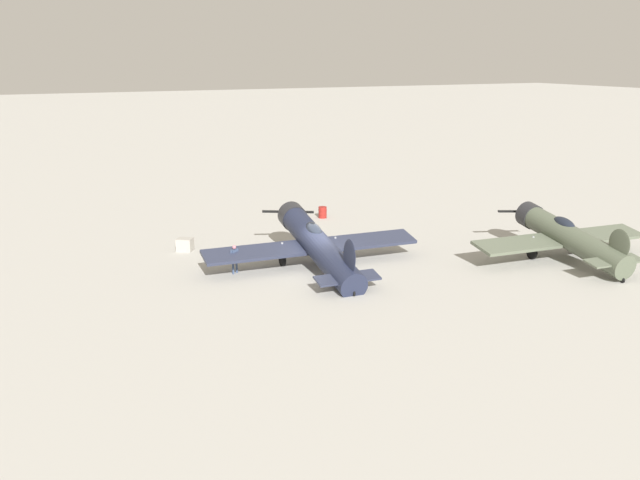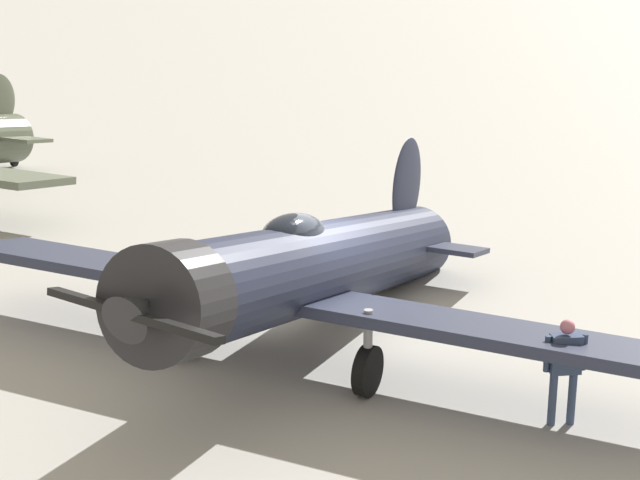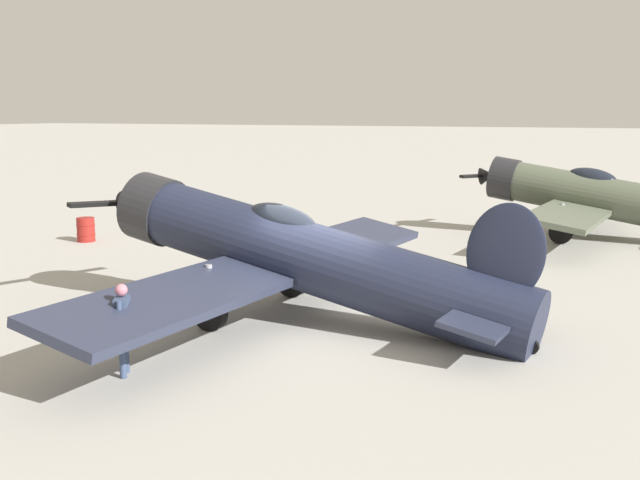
# 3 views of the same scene
# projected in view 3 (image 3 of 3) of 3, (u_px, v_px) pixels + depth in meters

# --- Properties ---
(ground_plane) EXTENTS (400.00, 400.00, 0.00)m
(ground_plane) POSITION_uv_depth(u_px,v_px,m) (320.00, 322.00, 16.42)
(ground_plane) COLOR #A8A59E
(airplane_foreground) EXTENTS (10.77, 12.78, 3.31)m
(airplane_foreground) POSITION_uv_depth(u_px,v_px,m) (299.00, 256.00, 16.43)
(airplane_foreground) COLOR #1E2338
(airplane_foreground) RESTS_ON ground_plane
(airplane_mid_apron) EXTENTS (9.61, 11.43, 2.94)m
(airplane_mid_apron) POSITION_uv_depth(u_px,v_px,m) (601.00, 198.00, 26.76)
(airplane_mid_apron) COLOR #4C5442
(airplane_mid_apron) RESTS_ON ground_plane
(ground_crew_mechanic) EXTENTS (0.41, 0.56, 1.62)m
(ground_crew_mechanic) POSITION_uv_depth(u_px,v_px,m) (123.00, 320.00, 12.96)
(ground_crew_mechanic) COLOR #384766
(ground_crew_mechanic) RESTS_ON ground_plane
(fuel_drum) EXTENTS (0.65, 0.65, 0.84)m
(fuel_drum) POSITION_uv_depth(u_px,v_px,m) (86.00, 230.00, 26.47)
(fuel_drum) COLOR maroon
(fuel_drum) RESTS_ON ground_plane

